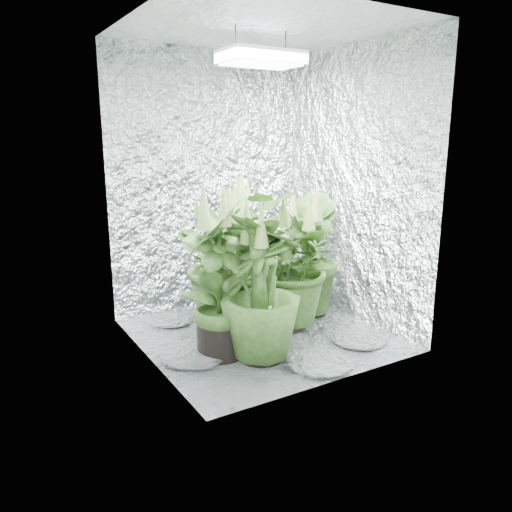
{
  "coord_description": "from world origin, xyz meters",
  "views": [
    {
      "loc": [
        -1.71,
        -2.79,
        1.35
      ],
      "look_at": [
        -0.04,
        0.0,
        0.57
      ],
      "focal_mm": 35.0,
      "sensor_mm": 36.0,
      "label": 1
    }
  ],
  "objects": [
    {
      "name": "ground",
      "position": [
        0.0,
        0.0,
        0.0
      ],
      "size": [
        1.6,
        1.6,
        0.0
      ],
      "primitive_type": "plane",
      "color": "white",
      "rests_on": "ground"
    },
    {
      "name": "walls",
      "position": [
        0.0,
        0.0,
        1.0
      ],
      "size": [
        1.62,
        1.62,
        2.0
      ],
      "color": "white",
      "rests_on": "ground"
    },
    {
      "name": "ceiling",
      "position": [
        0.0,
        0.0,
        2.0
      ],
      "size": [
        1.6,
        1.6,
        0.01
      ],
      "primitive_type": "cube",
      "color": "white",
      "rests_on": "walls"
    },
    {
      "name": "grow_lamp",
      "position": [
        0.0,
        0.0,
        1.83
      ],
      "size": [
        0.5,
        0.3,
        0.22
      ],
      "color": "gray",
      "rests_on": "ceiling"
    },
    {
      "name": "plant_a",
      "position": [
        -0.11,
        0.22,
        0.51
      ],
      "size": [
        1.01,
        1.01,
        1.09
      ],
      "rotation": [
        0.0,
        0.0,
        0.16
      ],
      "color": "black",
      "rests_on": "ground"
    },
    {
      "name": "plant_b",
      "position": [
        0.13,
        0.52,
        0.49
      ],
      "size": [
        0.73,
        0.73,
        1.06
      ],
      "rotation": [
        0.0,
        0.0,
        0.76
      ],
      "color": "black",
      "rests_on": "ground"
    },
    {
      "name": "plant_c",
      "position": [
        0.55,
        0.19,
        0.45
      ],
      "size": [
        0.53,
        0.53,
        1.0
      ],
      "rotation": [
        0.0,
        0.0,
        1.49
      ],
      "color": "black",
      "rests_on": "ground"
    },
    {
      "name": "plant_d",
      "position": [
        -0.2,
        -0.33,
        0.45
      ],
      "size": [
        0.7,
        0.7,
        0.99
      ],
      "rotation": [
        0.0,
        0.0,
        2.15
      ],
      "color": "black",
      "rests_on": "ground"
    },
    {
      "name": "plant_e",
      "position": [
        0.24,
        0.03,
        0.46
      ],
      "size": [
        0.81,
        0.81,
        0.98
      ],
      "rotation": [
        0.0,
        0.0,
        3.12
      ],
      "color": "black",
      "rests_on": "ground"
    },
    {
      "name": "plant_f",
      "position": [
        -0.39,
        -0.16,
        0.5
      ],
      "size": [
        0.74,
        0.74,
        1.1
      ],
      "rotation": [
        0.0,
        0.0,
        3.93
      ],
      "color": "black",
      "rests_on": "ground"
    },
    {
      "name": "circulation_fan",
      "position": [
        0.58,
        0.55,
        0.17
      ],
      "size": [
        0.22,
        0.33,
        0.4
      ],
      "rotation": [
        0.0,
        0.0,
        -0.39
      ],
      "color": "black",
      "rests_on": "ground"
    },
    {
      "name": "plant_label",
      "position": [
        -0.14,
        -0.36,
        0.3
      ],
      "size": [
        0.06,
        0.04,
        0.09
      ],
      "primitive_type": "cube",
      "rotation": [
        -0.21,
        0.0,
        0.34
      ],
      "color": "white",
      "rests_on": "plant_d"
    }
  ]
}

